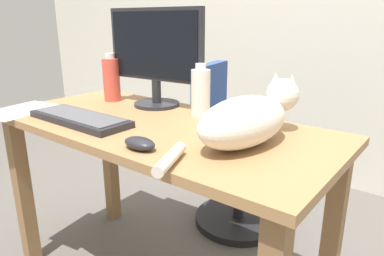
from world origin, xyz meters
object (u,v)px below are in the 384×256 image
monitor (155,54)px  computer_mouse (140,143)px  water_bottle (201,92)px  keyboard (80,118)px  spray_bottle (112,79)px  office_chair (232,159)px  cat (248,118)px

monitor → computer_mouse: (0.34, -0.43, -0.21)m
monitor → water_bottle: bearing=-2.9°
keyboard → spray_bottle: 0.38m
office_chair → water_bottle: size_ratio=4.32×
computer_mouse → cat: bearing=46.7°
cat → computer_mouse: (-0.22, -0.24, -0.06)m
computer_mouse → spray_bottle: bearing=146.6°
office_chair → monitor: bearing=-107.3°
monitor → office_chair: bearing=72.7°
cat → office_chair: bearing=124.3°
monitor → keyboard: (-0.05, -0.37, -0.21)m
office_chair → spray_bottle: spray_bottle is taller
water_bottle → spray_bottle: size_ratio=0.93×
office_chair → computer_mouse: bearing=-76.7°
keyboard → computer_mouse: bearing=-9.6°
office_chair → cat: cat is taller
keyboard → cat: cat is taller
water_bottle → monitor: bearing=177.1°
monitor → cat: monitor is taller
keyboard → computer_mouse: computer_mouse is taller
computer_mouse → water_bottle: size_ratio=0.53×
office_chair → spray_bottle: bearing=-127.7°
monitor → keyboard: bearing=-97.5°
office_chair → spray_bottle: 0.77m
spray_bottle → office_chair: bearing=52.3°
office_chair → monitor: size_ratio=1.85×
keyboard → monitor: bearing=82.5°
office_chair → keyboard: office_chair is taller
cat → keyboard: bearing=-164.3°
keyboard → spray_bottle: bearing=121.1°
monitor → keyboard: size_ratio=1.09×
cat → water_bottle: 0.36m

